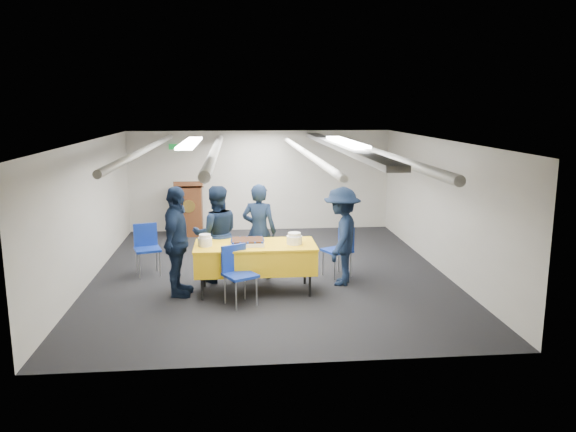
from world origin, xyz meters
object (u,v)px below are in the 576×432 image
object	(u,v)px
podium	(190,208)
chair_left	(147,244)
sailor_d	(342,236)
sheet_cake	(247,242)
sailor_a	(259,231)
sailor_b	(216,234)
chair_near	(237,269)
serving_table	(255,257)
chair_right	(341,245)
sailor_c	(177,242)

from	to	relation	value
podium	chair_left	xyz separation A→B (m)	(-0.52, -2.86, -0.08)
sailor_d	sheet_cake	bearing A→B (deg)	-58.88
podium	sailor_d	distance (m)	4.63
chair_left	sailor_d	xyz separation A→B (m)	(3.24, -0.88, 0.27)
sailor_a	sheet_cake	bearing A→B (deg)	92.80
sheet_cake	sailor_b	xyz separation A→B (m)	(-0.50, 0.64, -0.01)
chair_near	sailor_a	distance (m)	1.32
serving_table	podium	size ratio (longest dim) A/B	1.49
podium	chair_near	distance (m)	4.62
podium	chair_near	size ratio (longest dim) A/B	1.44
chair_left	sailor_d	world-z (taller)	sailor_d
sailor_d	chair_left	bearing A→B (deg)	-85.07
sailor_a	chair_left	bearing A→B (deg)	6.48
sheet_cake	chair_right	bearing A→B (deg)	25.00
podium	sailor_b	size ratio (longest dim) A/B	0.78
chair_near	chair_right	size ratio (longest dim) A/B	1.00
sailor_c	sailor_b	bearing A→B (deg)	-33.64
sailor_b	sailor_d	distance (m)	2.05
sailor_b	chair_left	bearing A→B (deg)	-31.66
chair_near	sailor_c	distance (m)	1.06
sheet_cake	sailor_d	xyz separation A→B (m)	(1.53, 0.30, -0.01)
sailor_c	serving_table	bearing A→B (deg)	-80.45
sailor_c	sailor_d	distance (m)	2.62
sailor_a	sailor_c	distance (m)	1.51
chair_left	podium	bearing A→B (deg)	79.73
sheet_cake	sailor_c	world-z (taller)	sailor_c
sheet_cake	sailor_d	world-z (taller)	sailor_d
chair_near	sailor_c	bearing A→B (deg)	153.83
sailor_b	sailor_c	xyz separation A→B (m)	(-0.57, -0.67, 0.05)
sheet_cake	sailor_b	world-z (taller)	sailor_b
serving_table	sailor_a	distance (m)	0.78
chair_left	sailor_c	distance (m)	1.39
serving_table	chair_left	world-z (taller)	chair_left
sheet_cake	sailor_c	distance (m)	1.07
sailor_b	podium	bearing A→B (deg)	-86.47
chair_right	chair_left	distance (m)	3.35
chair_right	sailor_c	world-z (taller)	sailor_c
chair_near	sailor_b	size ratio (longest dim) A/B	0.54
sailor_d	sailor_b	bearing A→B (deg)	-79.64
serving_table	sailor_b	bearing A→B (deg)	135.08
chair_right	sailor_b	xyz separation A→B (m)	(-2.11, -0.11, 0.27)
serving_table	sailor_b	xyz separation A→B (m)	(-0.62, 0.61, 0.24)
chair_right	sailor_b	distance (m)	2.13
serving_table	chair_left	bearing A→B (deg)	148.00
chair_left	sailor_a	xyz separation A→B (m)	(1.93, -0.41, 0.27)
serving_table	chair_left	size ratio (longest dim) A/B	2.15
chair_right	serving_table	bearing A→B (deg)	-154.18
sailor_a	podium	bearing A→B (deg)	-48.32
serving_table	sailor_a	world-z (taller)	sailor_a
chair_right	podium	bearing A→B (deg)	130.49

